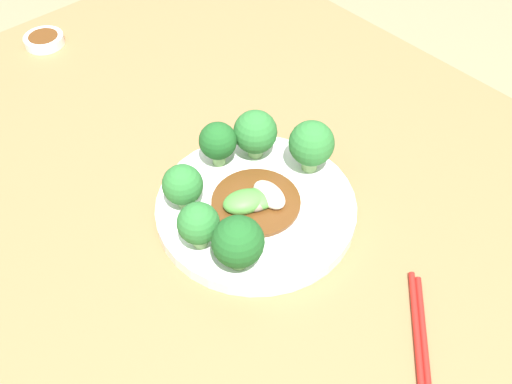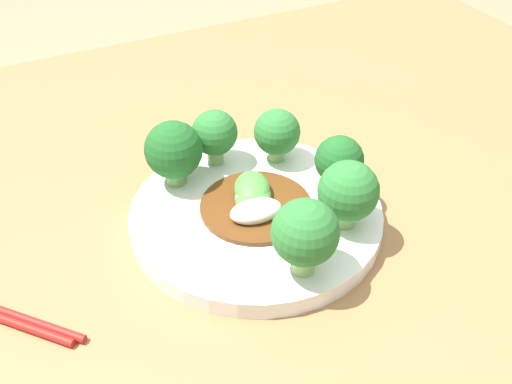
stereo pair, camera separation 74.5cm
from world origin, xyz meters
name	(u,v)px [view 2 (the right image)]	position (x,y,z in m)	size (l,w,h in m)	color
plate	(256,215)	(-0.04, -0.01, 0.75)	(0.24, 0.24, 0.02)	white
broccoli_southeast	(348,192)	(0.03, -0.07, 0.79)	(0.06, 0.06, 0.07)	#89B76B
broccoli_northeast	(277,133)	(0.02, 0.05, 0.79)	(0.05, 0.05, 0.06)	#89B76B
broccoli_north	(215,134)	(-0.04, 0.07, 0.79)	(0.05, 0.05, 0.06)	#89B76B
broccoli_east	(339,161)	(0.05, -0.03, 0.79)	(0.05, 0.05, 0.06)	#89B76B
broccoli_south	(305,234)	(-0.04, -0.11, 0.80)	(0.06, 0.06, 0.07)	#89B76B
broccoli_northwest	(174,151)	(-0.09, 0.06, 0.79)	(0.06, 0.06, 0.07)	#70A356
stirfry_center	(255,202)	(-0.04, -0.01, 0.76)	(0.11, 0.11, 0.02)	#5B3314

